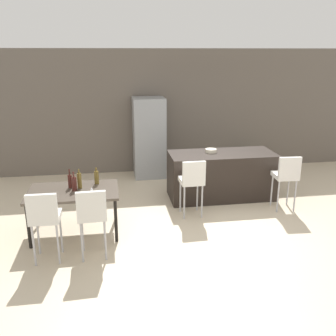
# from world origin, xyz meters

# --- Properties ---
(ground_plane) EXTENTS (10.00, 10.00, 0.00)m
(ground_plane) POSITION_xyz_m (0.00, 0.00, 0.00)
(ground_plane) COLOR beige
(back_wall) EXTENTS (10.00, 0.12, 2.90)m
(back_wall) POSITION_xyz_m (0.00, 3.00, 1.45)
(back_wall) COLOR #665B51
(back_wall) RESTS_ON ground_plane
(kitchen_island) EXTENTS (2.08, 0.87, 0.92)m
(kitchen_island) POSITION_xyz_m (0.42, 0.97, 0.46)
(kitchen_island) COLOR black
(kitchen_island) RESTS_ON ground_plane
(bar_chair_left) EXTENTS (0.41, 0.41, 1.05)m
(bar_chair_left) POSITION_xyz_m (-0.36, 0.16, 0.70)
(bar_chair_left) COLOR white
(bar_chair_left) RESTS_ON ground_plane
(bar_chair_middle) EXTENTS (0.42, 0.42, 1.05)m
(bar_chair_middle) POSITION_xyz_m (1.39, 0.16, 0.70)
(bar_chair_middle) COLOR white
(bar_chair_middle) RESTS_ON ground_plane
(dining_table) EXTENTS (1.40, 0.90, 0.74)m
(dining_table) POSITION_xyz_m (-2.36, -0.19, 0.68)
(dining_table) COLOR #4C4238
(dining_table) RESTS_ON ground_plane
(dining_chair_near) EXTENTS (0.40, 0.40, 1.05)m
(dining_chair_near) POSITION_xyz_m (-2.68, -1.01, 0.70)
(dining_chair_near) COLOR white
(dining_chair_near) RESTS_ON ground_plane
(dining_chair_far) EXTENTS (0.41, 0.41, 1.05)m
(dining_chair_far) POSITION_xyz_m (-2.04, -1.01, 0.70)
(dining_chair_far) COLOR white
(dining_chair_far) RESTS_ON ground_plane
(wine_bottle_far) EXTENTS (0.07, 0.07, 0.31)m
(wine_bottle_far) POSITION_xyz_m (-2.41, -0.06, 0.85)
(wine_bottle_far) COLOR #471E19
(wine_bottle_far) RESTS_ON dining_table
(wine_bottle_inner) EXTENTS (0.07, 0.07, 0.32)m
(wine_bottle_inner) POSITION_xyz_m (-2.26, -0.10, 0.87)
(wine_bottle_inner) COLOR brown
(wine_bottle_inner) RESTS_ON dining_table
(wine_bottle_end) EXTENTS (0.08, 0.08, 0.31)m
(wine_bottle_end) POSITION_xyz_m (-2.33, -0.20, 0.85)
(wine_bottle_end) COLOR #471E19
(wine_bottle_end) RESTS_ON dining_table
(wine_bottle_near) EXTENTS (0.07, 0.07, 0.28)m
(wine_bottle_near) POSITION_xyz_m (-2.00, 0.06, 0.85)
(wine_bottle_near) COLOR brown
(wine_bottle_near) RESTS_ON dining_table
(wine_glass_left) EXTENTS (0.07, 0.07, 0.17)m
(wine_glass_left) POSITION_xyz_m (-2.05, -0.57, 0.86)
(wine_glass_left) COLOR silver
(wine_glass_left) RESTS_ON dining_table
(refrigerator) EXTENTS (0.72, 0.68, 1.84)m
(refrigerator) POSITION_xyz_m (-0.85, 2.56, 0.92)
(refrigerator) COLOR #939699
(refrigerator) RESTS_ON ground_plane
(fruit_bowl) EXTENTS (0.22, 0.22, 0.07)m
(fruit_bowl) POSITION_xyz_m (0.21, 1.06, 0.96)
(fruit_bowl) COLOR beige
(fruit_bowl) RESTS_ON kitchen_island
(potted_plant) EXTENTS (0.33, 0.33, 0.53)m
(potted_plant) POSITION_xyz_m (1.62, 2.55, 0.30)
(potted_plant) COLOR #38383D
(potted_plant) RESTS_ON ground_plane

